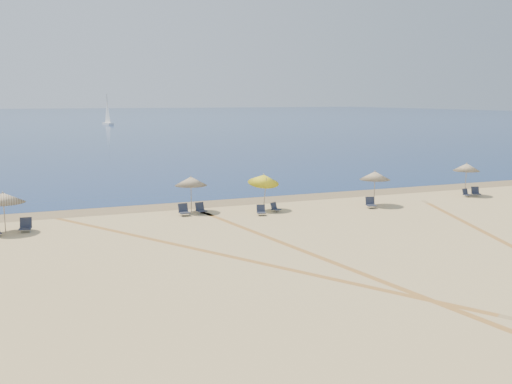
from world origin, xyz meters
The scene contains 18 objects.
ground centered at (0.00, 0.00, 0.00)m, with size 160.00×160.00×0.00m, color tan.
ocean centered at (0.00, 225.00, 0.01)m, with size 500.00×500.00×0.00m, color #0C2151.
wet_sand centered at (0.00, 24.00, 0.00)m, with size 500.00×500.00×0.00m, color olive.
umbrella_1 centered at (-14.53, 19.80, 1.89)m, with size 2.24×2.25×2.23m.
umbrella_2 centered at (-3.80, 21.55, 1.98)m, with size 2.04×2.04×2.32m.
umbrella_3 centered at (0.69, 20.42, 2.05)m, with size 2.00×2.07×2.55m.
umbrella_4 centered at (8.25, 19.27, 2.03)m, with size 2.04×2.04×2.38m.
umbrella_5 centered at (16.76, 20.21, 2.12)m, with size 1.94×1.94×2.46m.
chair_2 centered at (-13.52, 19.65, 0.33)m, with size 0.70×0.79×0.74m.
chair_3 centered at (-4.51, 20.69, 0.32)m, with size 0.64×0.74×0.73m.
chair_4 centered at (-3.37, 20.93, 0.30)m, with size 0.67×0.75×0.68m.
chair_5 centered at (-0.02, 19.08, 0.28)m, with size 0.65×0.72×0.63m.
chair_6 centered at (1.20, 19.72, 0.26)m, with size 0.68×0.72×0.59m.
chair_7 centered at (7.57, 18.62, 0.32)m, with size 0.74×0.82×0.72m.
chair_8 centered at (16.45, 19.72, 0.26)m, with size 0.55×0.62×0.59m.
chair_9 centered at (17.35, 19.76, 0.29)m, with size 0.76×0.81×0.67m.
sailboat_0 centered at (4.88, 145.89, 2.54)m, with size 2.53×5.80×8.39m.
tire_tracks centered at (0.49, 9.07, 0.00)m, with size 51.06×44.77×0.00m.
Camera 1 is at (-12.44, -12.28, 7.11)m, focal length 39.08 mm.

